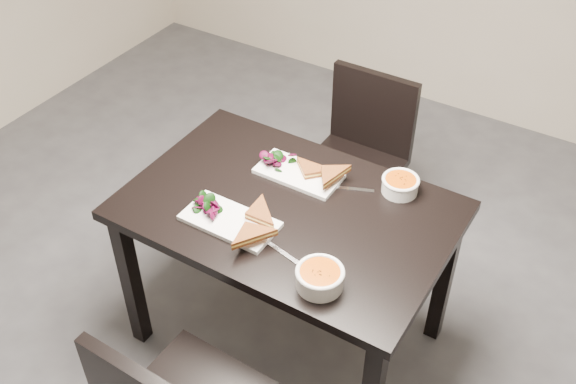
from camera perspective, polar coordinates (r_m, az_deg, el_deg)
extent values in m
cube|color=black|center=(2.49, 0.00, -1.58)|extent=(1.20, 0.80, 0.04)
cube|color=black|center=(2.82, -13.18, -7.33)|extent=(0.06, 0.06, 0.71)
cube|color=black|center=(3.18, -5.11, 0.28)|extent=(0.06, 0.06, 0.71)
cube|color=black|center=(2.83, 13.12, -7.08)|extent=(0.06, 0.06, 0.71)
cube|color=black|center=(2.67, -8.24, -15.41)|extent=(0.04, 0.04, 0.41)
cube|color=black|center=(3.18, 5.46, 1.97)|extent=(0.42, 0.42, 0.04)
cube|color=black|center=(3.26, 0.96, -1.78)|extent=(0.04, 0.04, 0.41)
cube|color=black|center=(3.15, 6.63, -4.05)|extent=(0.04, 0.04, 0.41)
cube|color=black|center=(3.51, 3.95, 1.60)|extent=(0.04, 0.04, 0.41)
cube|color=black|center=(3.40, 9.30, -0.39)|extent=(0.04, 0.04, 0.41)
cube|color=black|center=(3.19, 7.26, 6.88)|extent=(0.42, 0.04, 0.40)
cube|color=white|center=(2.41, -4.95, -2.47)|extent=(0.35, 0.17, 0.02)
cylinder|color=white|center=(2.18, 2.71, -7.40)|extent=(0.15, 0.15, 0.06)
cylinder|color=#C86809|center=(2.16, 2.73, -6.91)|extent=(0.13, 0.13, 0.02)
torus|color=white|center=(2.16, 2.74, -6.79)|extent=(0.16, 0.16, 0.02)
cube|color=silver|center=(2.30, -0.28, -5.29)|extent=(0.18, 0.05, 0.00)
cube|color=white|center=(2.61, 0.90, 1.57)|extent=(0.33, 0.16, 0.02)
cylinder|color=white|center=(2.56, 9.48, 0.50)|extent=(0.14, 0.14, 0.05)
cylinder|color=#C86809|center=(2.54, 9.54, 0.91)|extent=(0.12, 0.12, 0.02)
torus|color=white|center=(2.54, 9.56, 1.04)|extent=(0.14, 0.14, 0.01)
cube|color=silver|center=(2.56, 5.32, 0.28)|extent=(0.17, 0.08, 0.00)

